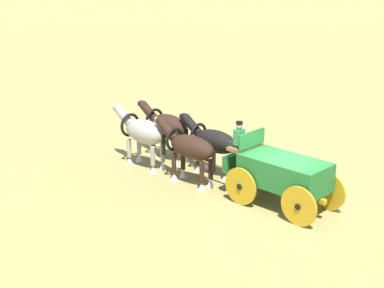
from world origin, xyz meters
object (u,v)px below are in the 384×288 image
at_px(draft_horse_lead_near, 143,133).
at_px(draft_horse_lead_off, 167,127).
at_px(draft_horse_rear_off, 213,142).
at_px(show_wagon, 281,173).
at_px(draft_horse_rear_near, 189,148).

relative_size(draft_horse_lead_near, draft_horse_lead_off, 1.03).
height_order(draft_horse_rear_off, draft_horse_lead_off, draft_horse_lead_off).
height_order(draft_horse_lead_near, draft_horse_lead_off, draft_horse_lead_near).
bearing_deg(draft_horse_lead_off, draft_horse_rear_off, -162.47).
relative_size(show_wagon, draft_horse_lead_off, 2.02).
distance_m(show_wagon, draft_horse_rear_off, 3.75).
xyz_separation_m(show_wagon, draft_horse_lead_off, (6.18, 1.26, 0.18)).
height_order(show_wagon, draft_horse_lead_off, show_wagon).
height_order(draft_horse_rear_near, draft_horse_lead_off, draft_horse_lead_off).
height_order(draft_horse_rear_off, draft_horse_lead_near, draft_horse_lead_near).
distance_m(draft_horse_rear_near, draft_horse_lead_off, 2.89).
bearing_deg(draft_horse_rear_near, draft_horse_rear_off, -72.41).
height_order(draft_horse_rear_near, draft_horse_lead_near, draft_horse_lead_near).
bearing_deg(draft_horse_lead_near, show_wagon, -156.60).
distance_m(draft_horse_rear_near, draft_horse_rear_off, 1.30).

